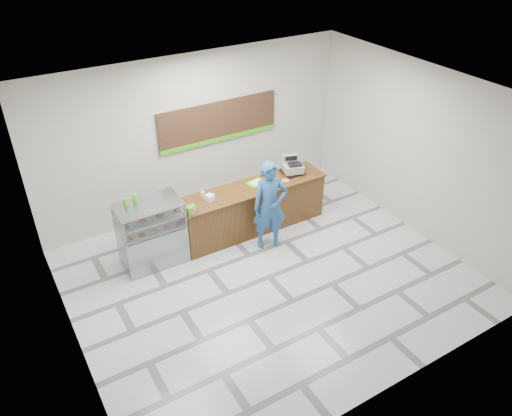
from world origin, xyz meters
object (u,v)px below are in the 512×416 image
display_case (152,233)px  customer (270,206)px  serving_tray (256,183)px  sales_counter (252,208)px  cash_register (292,167)px

display_case → customer: bearing=-17.0°
serving_tray → customer: (-0.15, -0.77, -0.10)m
sales_counter → cash_register: (1.04, 0.08, 0.66)m
display_case → serving_tray: size_ratio=3.09×
cash_register → serving_tray: (-0.90, 0.00, -0.13)m
sales_counter → cash_register: bearing=4.6°
display_case → sales_counter: bearing=0.0°
customer → display_case: bearing=-179.1°
serving_tray → display_case: bearing=169.5°
display_case → customer: (2.22, -0.68, 0.26)m
customer → cash_register: bearing=54.0°
sales_counter → customer: bearing=-90.3°
sales_counter → customer: size_ratio=1.74×
sales_counter → cash_register: size_ratio=6.18×
serving_tray → customer: size_ratio=0.23×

